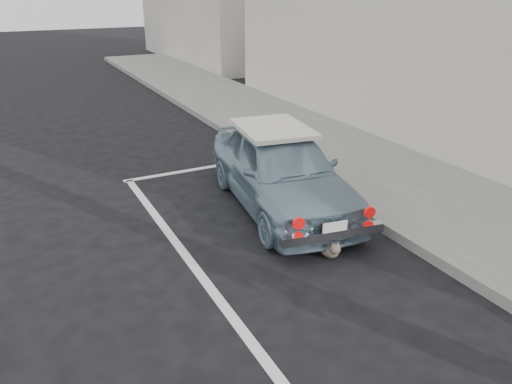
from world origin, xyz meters
TOP-DOWN VIEW (x-y plane):
  - sidewalk at (3.20, 2.00)m, footprint 2.80×40.00m
  - pline_front at (0.50, 6.50)m, footprint 3.00×0.12m
  - pline_side at (-0.90, 3.00)m, footprint 0.12×7.00m
  - retro_coupe at (0.98, 4.30)m, footprint 1.98×3.84m
  - cat at (0.76, 2.63)m, footprint 0.29×0.53m

SIDE VIEW (x-z plane):
  - pline_front at x=0.50m, z-range 0.00..0.01m
  - pline_side at x=-0.90m, z-range 0.00..0.01m
  - sidewalk at x=3.20m, z-range 0.00..0.15m
  - cat at x=0.76m, z-range -0.01..0.27m
  - retro_coupe at x=0.98m, z-range 0.01..1.26m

